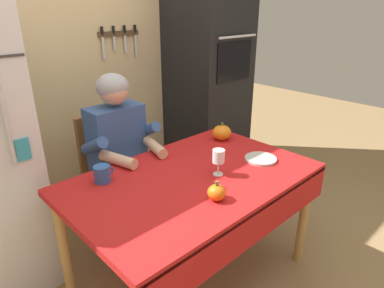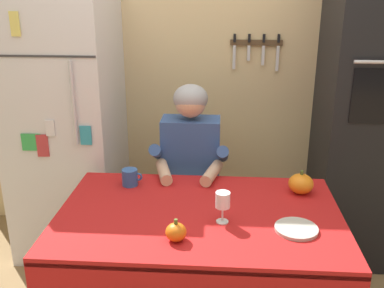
{
  "view_description": "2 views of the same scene",
  "coord_description": "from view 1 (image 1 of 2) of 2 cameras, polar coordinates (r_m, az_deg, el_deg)",
  "views": [
    {
      "loc": [
        -1.17,
        -1.13,
        1.64
      ],
      "look_at": [
        0.12,
        0.23,
        0.86
      ],
      "focal_mm": 31.4,
      "sensor_mm": 36.0,
      "label": 1
    },
    {
      "loc": [
        0.1,
        -1.85,
        1.79
      ],
      "look_at": [
        -0.04,
        0.21,
        1.06
      ],
      "focal_mm": 41.52,
      "sensor_mm": 36.0,
      "label": 2
    }
  ],
  "objects": [
    {
      "name": "wall_oven",
      "position": [
        3.13,
        2.71,
        11.74
      ],
      "size": [
        0.6,
        0.64,
        2.1
      ],
      "color": "black",
      "rests_on": "ground"
    },
    {
      "name": "pumpkin_large",
      "position": [
        1.68,
        4.22,
        -8.21
      ],
      "size": [
        0.09,
        0.09,
        0.1
      ],
      "color": "orange",
      "rests_on": "dining_table"
    },
    {
      "name": "dining_table",
      "position": [
        1.94,
        0.55,
        -7.81
      ],
      "size": [
        1.4,
        0.9,
        0.74
      ],
      "color": "tan",
      "rests_on": "ground"
    },
    {
      "name": "back_wall_assembly",
      "position": [
        2.78,
        -17.79,
        14.57
      ],
      "size": [
        3.7,
        0.13,
        2.6
      ],
      "color": "#D1B784",
      "rests_on": "ground"
    },
    {
      "name": "pumpkin_medium",
      "position": [
        2.41,
        5.08,
        1.96
      ],
      "size": [
        0.13,
        0.13,
        0.13
      ],
      "color": "orange",
      "rests_on": "dining_table"
    },
    {
      "name": "ground_plane",
      "position": [
        2.31,
        1.91,
        -22.72
      ],
      "size": [
        10.0,
        10.0,
        0.0
      ],
      "primitive_type": "plane",
      "color": "#93754C",
      "rests_on": "ground"
    },
    {
      "name": "coffee_mug",
      "position": [
        1.9,
        -14.99,
        -4.92
      ],
      "size": [
        0.12,
        0.09,
        0.09
      ],
      "color": "#2D569E",
      "rests_on": "dining_table"
    },
    {
      "name": "serving_tray",
      "position": [
        2.14,
        11.59,
        -2.49
      ],
      "size": [
        0.2,
        0.2,
        0.02
      ],
      "primitive_type": "cylinder",
      "color": "#B7B2A8",
      "rests_on": "dining_table"
    },
    {
      "name": "wine_glass",
      "position": [
        1.88,
        4.53,
        -2.26
      ],
      "size": [
        0.07,
        0.07,
        0.15
      ],
      "color": "white",
      "rests_on": "dining_table"
    },
    {
      "name": "chair_behind_person",
      "position": [
        2.53,
        -13.56,
        -4.52
      ],
      "size": [
        0.4,
        0.4,
        0.93
      ],
      "color": "brown",
      "rests_on": "ground"
    },
    {
      "name": "seated_person",
      "position": [
        2.29,
        -11.65,
        -1.1
      ],
      "size": [
        0.47,
        0.55,
        1.25
      ],
      "color": "#38384C",
      "rests_on": "ground"
    }
  ]
}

